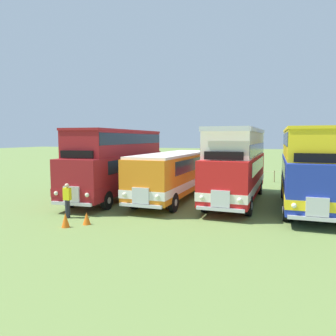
# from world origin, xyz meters

# --- Properties ---
(ground_plane) EXTENTS (200.00, 200.00, 0.00)m
(ground_plane) POSITION_xyz_m (0.00, 0.00, 0.00)
(ground_plane) COLOR olive
(bus_first_in_row) EXTENTS (3.14, 11.64, 4.49)m
(bus_first_in_row) POSITION_xyz_m (-7.88, -0.12, 2.48)
(bus_first_in_row) COLOR maroon
(bus_first_in_row) RESTS_ON ground
(bus_second_in_row) EXTENTS (2.77, 10.33, 2.99)m
(bus_second_in_row) POSITION_xyz_m (-3.94, -0.08, 1.75)
(bus_second_in_row) COLOR orange
(bus_second_in_row) RESTS_ON ground
(bus_third_in_row) EXTENTS (2.86, 10.23, 4.52)m
(bus_third_in_row) POSITION_xyz_m (0.00, 0.40, 2.36)
(bus_third_in_row) COLOR red
(bus_third_in_row) RESTS_ON ground
(bus_fourth_in_row) EXTENTS (2.63, 9.79, 4.49)m
(bus_fourth_in_row) POSITION_xyz_m (3.94, -0.28, 2.47)
(bus_fourth_in_row) COLOR #1E339E
(bus_fourth_in_row) RESTS_ON ground
(cone_near_end) EXTENTS (0.36, 0.36, 0.56)m
(cone_near_end) POSITION_xyz_m (-5.87, -7.22, 0.28)
(cone_near_end) COLOR orange
(cone_near_end) RESTS_ON ground
(cone_mid_row) EXTENTS (0.36, 0.36, 0.65)m
(cone_mid_row) POSITION_xyz_m (-6.50, -7.92, 0.33)
(cone_mid_row) COLOR orange
(cone_mid_row) RESTS_ON ground
(marshal_person) EXTENTS (0.36, 0.24, 1.73)m
(marshal_person) POSITION_xyz_m (-7.44, -6.48, 0.89)
(marshal_person) COLOR #23232D
(marshal_person) RESTS_ON ground
(rope_fence_line) EXTENTS (21.84, 0.08, 1.05)m
(rope_fence_line) POSITION_xyz_m (0.00, 10.29, 0.66)
(rope_fence_line) COLOR #8C704C
(rope_fence_line) RESTS_ON ground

